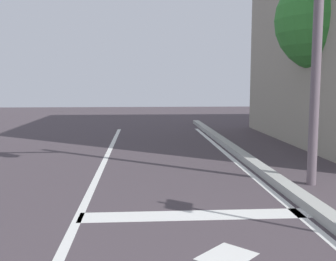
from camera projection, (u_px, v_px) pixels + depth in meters
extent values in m
cube|color=silver|center=(79.00, 216.00, 5.34)|extent=(0.12, 20.00, 0.01)
cube|color=silver|center=(295.00, 212.00, 5.53)|extent=(0.12, 20.00, 0.01)
cube|color=silver|center=(195.00, 215.00, 5.38)|extent=(3.08, 0.40, 0.01)
cube|color=silver|center=(227.00, 256.00, 4.11)|extent=(0.71, 0.71, 0.01)
cube|color=#A2A39C|center=(313.00, 206.00, 5.54)|extent=(0.24, 24.00, 0.14)
cylinder|color=#62555E|center=(317.00, 37.00, 6.72)|extent=(0.16, 0.16, 5.01)
cylinder|color=#503832|center=(324.00, 101.00, 10.49)|extent=(0.32, 0.32, 2.55)
sphere|color=#348533|center=(327.00, 20.00, 10.25)|extent=(2.62, 2.62, 2.62)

